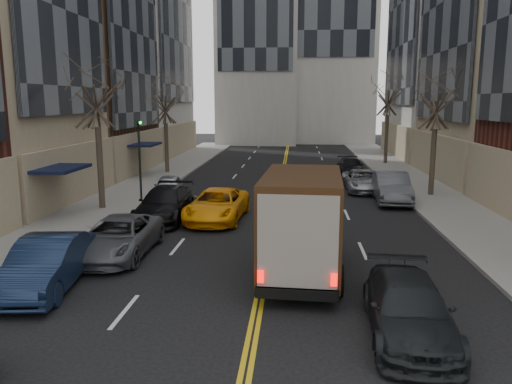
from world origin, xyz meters
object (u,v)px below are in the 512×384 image
pedestrian (263,238)px  ups_truck (302,224)px  observer_sedan (409,309)px  taxi (217,205)px

pedestrian → ups_truck: bearing=-126.1°
ups_truck → observer_sedan: ups_truck is taller
ups_truck → observer_sedan: size_ratio=1.31×
taxi → pedestrian: size_ratio=2.75×
ups_truck → taxi: (-3.84, 7.15, -0.96)m
taxi → observer_sedan: bearing=-56.8°
observer_sedan → pedestrian: size_ratio=2.51×
ups_truck → taxi: ups_truck is taller
pedestrian → taxi: bearing=21.8°
ups_truck → observer_sedan: bearing=-55.4°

